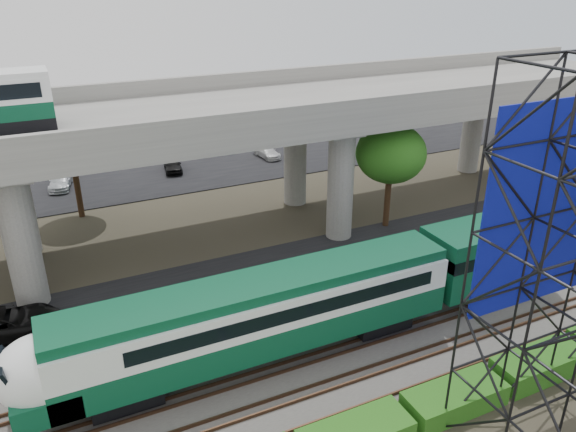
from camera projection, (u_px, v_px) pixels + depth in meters
ground at (286, 387)px, 25.61m from camera, size 140.00×140.00×0.00m
ballast_bed at (269, 360)px, 27.21m from camera, size 90.00×12.00×0.20m
service_road at (213, 280)px, 34.24m from camera, size 90.00×5.00×0.08m
parking_lot at (134, 166)px, 53.60m from camera, size 90.00×18.00×0.08m
harbor_water at (99, 116)px, 71.73m from camera, size 140.00×40.00×0.03m
rail_tracks at (269, 357)px, 27.14m from camera, size 90.00×9.52×0.16m
commuter_train at (302, 302)px, 26.78m from camera, size 29.30×3.06×4.30m
overpass at (163, 129)px, 35.05m from camera, size 80.00×12.00×12.40m
trees at (107, 177)px, 34.81m from camera, size 40.94×16.94×7.69m
suv at (3, 324)px, 28.65m from camera, size 5.77×3.15×1.53m
parked_cars at (139, 160)px, 53.21m from camera, size 39.19×9.47×1.32m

